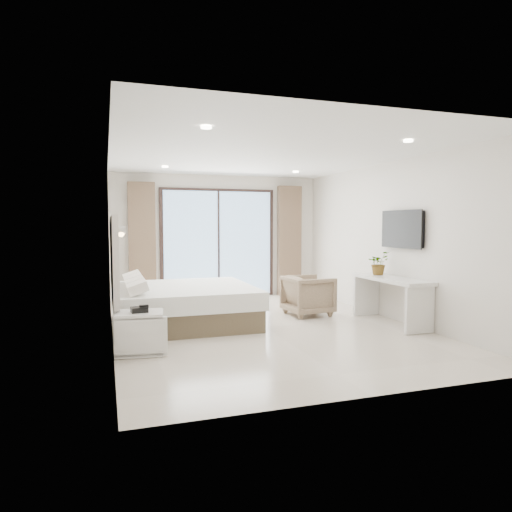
# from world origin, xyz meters

# --- Properties ---
(ground) EXTENTS (6.20, 6.20, 0.00)m
(ground) POSITION_xyz_m (0.00, 0.00, 0.00)
(ground) COLOR beige
(ground) RESTS_ON ground
(room_shell) EXTENTS (4.62, 6.22, 2.72)m
(room_shell) POSITION_xyz_m (-0.20, 0.81, 1.58)
(room_shell) COLOR silver
(room_shell) RESTS_ON ground
(bed) EXTENTS (2.22, 2.11, 0.76)m
(bed) POSITION_xyz_m (-1.20, 0.61, 0.32)
(bed) COLOR brown
(bed) RESTS_ON ground
(nightstand) EXTENTS (0.64, 0.55, 0.53)m
(nightstand) POSITION_xyz_m (-1.98, -0.92, 0.27)
(nightstand) COLOR silver
(nightstand) RESTS_ON ground
(phone) EXTENTS (0.22, 0.18, 0.07)m
(phone) POSITION_xyz_m (-1.98, -0.94, 0.56)
(phone) COLOR black
(phone) RESTS_ON nightstand
(console_desk) EXTENTS (0.51, 1.62, 0.77)m
(console_desk) POSITION_xyz_m (2.04, -0.43, 0.56)
(console_desk) COLOR silver
(console_desk) RESTS_ON ground
(plant) EXTENTS (0.48, 0.50, 0.31)m
(plant) POSITION_xyz_m (2.04, -0.07, 0.93)
(plant) COLOR #33662D
(plant) RESTS_ON console_desk
(armchair) EXTENTS (0.76, 0.81, 0.78)m
(armchair) POSITION_xyz_m (1.07, 0.67, 0.39)
(armchair) COLOR #967B62
(armchair) RESTS_ON ground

